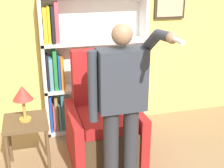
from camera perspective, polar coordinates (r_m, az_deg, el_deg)
wall_back at (r=4.27m, az=-1.78°, el=10.52°), size 8.00×0.11×2.80m
bookcase at (r=4.17m, az=-5.10°, el=3.44°), size 1.39×0.28×1.86m
armchair at (r=3.71m, az=-1.63°, el=-7.68°), size 0.81×0.84×1.25m
person_standing at (r=2.89m, az=1.73°, el=-3.24°), size 0.59×0.78×1.71m
side_table at (r=3.52m, az=-15.40°, el=-7.90°), size 0.47×0.47×0.61m
table_lamp at (r=3.36m, az=-16.03°, el=-1.90°), size 0.21×0.21×0.40m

